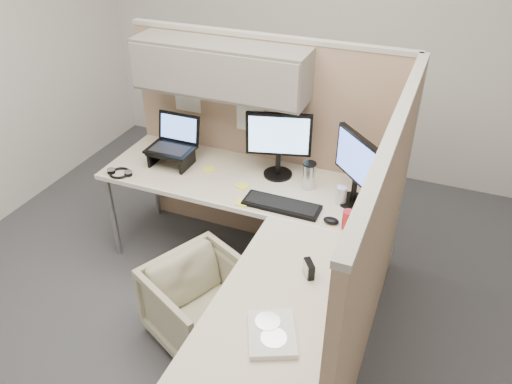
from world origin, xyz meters
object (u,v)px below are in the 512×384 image
at_px(office_chair, 202,301).
at_px(keyboard, 282,205).
at_px(monitor_left, 279,140).
at_px(desk, 252,225).

distance_m(office_chair, keyboard, 0.77).
bearing_deg(monitor_left, keyboard, -81.42).
height_order(desk, keyboard, keyboard).
distance_m(desk, monitor_left, 0.64).
height_order(office_chair, keyboard, keyboard).
distance_m(office_chair, monitor_left, 1.16).
bearing_deg(keyboard, desk, -121.24).
xyz_separation_m(desk, office_chair, (-0.19, -0.35, -0.39)).
bearing_deg(desk, monitor_left, 93.70).
relative_size(desk, keyboard, 4.06).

